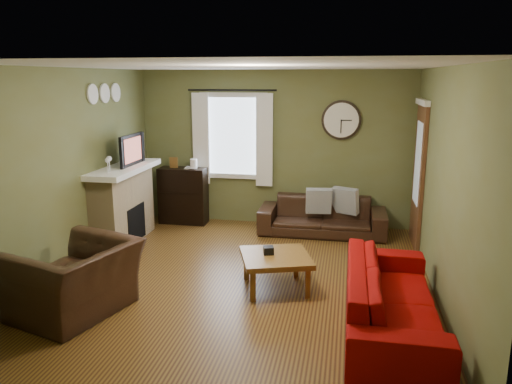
% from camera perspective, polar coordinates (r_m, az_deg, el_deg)
% --- Properties ---
extents(floor, '(4.60, 5.20, 0.00)m').
position_cam_1_polar(floor, '(6.33, -1.59, -10.08)').
color(floor, '#563817').
rests_on(floor, ground).
extents(ceiling, '(4.60, 5.20, 0.00)m').
position_cam_1_polar(ceiling, '(5.82, -1.75, 14.18)').
color(ceiling, white).
rests_on(ceiling, ground).
extents(wall_left, '(0.00, 5.20, 2.60)m').
position_cam_1_polar(wall_left, '(6.80, -20.96, 2.15)').
color(wall_left, '#5C6236').
rests_on(wall_left, ground).
extents(wall_right, '(0.00, 5.20, 2.60)m').
position_cam_1_polar(wall_right, '(5.90, 20.72, 0.62)').
color(wall_right, '#5C6236').
rests_on(wall_right, ground).
extents(wall_back, '(4.60, 0.00, 2.60)m').
position_cam_1_polar(wall_back, '(8.46, 2.11, 4.98)').
color(wall_back, '#5C6236').
rests_on(wall_back, ground).
extents(wall_front, '(4.60, 0.00, 2.60)m').
position_cam_1_polar(wall_front, '(3.53, -10.76, -6.76)').
color(wall_front, '#5C6236').
rests_on(wall_front, ground).
extents(fireplace, '(0.40, 1.40, 1.10)m').
position_cam_1_polar(fireplace, '(7.85, -14.94, -1.68)').
color(fireplace, tan).
rests_on(fireplace, floor).
extents(firebox, '(0.04, 0.60, 0.55)m').
position_cam_1_polar(firebox, '(7.84, -13.57, -3.52)').
color(firebox, black).
rests_on(firebox, fireplace).
extents(mantel, '(0.58, 1.60, 0.08)m').
position_cam_1_polar(mantel, '(7.71, -14.99, 2.56)').
color(mantel, white).
rests_on(mantel, fireplace).
extents(tv, '(0.08, 0.60, 0.35)m').
position_cam_1_polar(tv, '(7.81, -14.48, 4.30)').
color(tv, black).
rests_on(tv, mantel).
extents(tv_screen, '(0.02, 0.62, 0.36)m').
position_cam_1_polar(tv_screen, '(7.76, -13.96, 4.70)').
color(tv_screen, '#994C3F').
rests_on(tv_screen, mantel).
extents(medallion_left, '(0.28, 0.28, 0.03)m').
position_cam_1_polar(medallion_left, '(7.39, -18.17, 10.59)').
color(medallion_left, white).
rests_on(medallion_left, wall_left).
extents(medallion_mid, '(0.28, 0.28, 0.03)m').
position_cam_1_polar(medallion_mid, '(7.69, -16.92, 10.74)').
color(medallion_mid, white).
rests_on(medallion_mid, wall_left).
extents(medallion_right, '(0.28, 0.28, 0.03)m').
position_cam_1_polar(medallion_right, '(8.01, -15.75, 10.88)').
color(medallion_right, white).
rests_on(medallion_right, wall_left).
extents(window_pane, '(1.00, 0.02, 1.30)m').
position_cam_1_polar(window_pane, '(8.55, -2.58, 6.41)').
color(window_pane, silver).
rests_on(window_pane, wall_back).
extents(curtain_rod, '(0.03, 0.03, 1.50)m').
position_cam_1_polar(curtain_rod, '(8.40, -2.79, 11.56)').
color(curtain_rod, black).
rests_on(curtain_rod, wall_back).
extents(curtain_left, '(0.28, 0.04, 1.55)m').
position_cam_1_polar(curtain_left, '(8.60, -6.32, 6.05)').
color(curtain_left, white).
rests_on(curtain_left, wall_back).
extents(curtain_right, '(0.28, 0.04, 1.55)m').
position_cam_1_polar(curtain_right, '(8.35, 0.97, 5.91)').
color(curtain_right, white).
rests_on(curtain_right, wall_back).
extents(wall_clock, '(0.64, 0.06, 0.64)m').
position_cam_1_polar(wall_clock, '(8.26, 9.72, 8.10)').
color(wall_clock, white).
rests_on(wall_clock, wall_back).
extents(door, '(0.05, 0.90, 2.10)m').
position_cam_1_polar(door, '(7.74, 18.09, 1.70)').
color(door, brown).
rests_on(door, floor).
extents(bookshelf, '(0.81, 0.35, 0.97)m').
position_cam_1_polar(bookshelf, '(8.70, -8.31, -0.41)').
color(bookshelf, black).
rests_on(bookshelf, floor).
extents(book, '(0.20, 0.25, 0.02)m').
position_cam_1_polar(book, '(8.58, -8.07, 2.68)').
color(book, brown).
rests_on(book, bookshelf).
extents(sofa_brown, '(2.02, 0.79, 0.59)m').
position_cam_1_polar(sofa_brown, '(8.12, 7.57, -2.73)').
color(sofa_brown, black).
rests_on(sofa_brown, floor).
extents(pillow_left, '(0.42, 0.17, 0.40)m').
position_cam_1_polar(pillow_left, '(8.03, 7.18, -1.02)').
color(pillow_left, gray).
rests_on(pillow_left, sofa_brown).
extents(pillow_right, '(0.43, 0.29, 0.42)m').
position_cam_1_polar(pillow_right, '(8.11, 10.17, -0.98)').
color(pillow_right, gray).
rests_on(pillow_right, sofa_brown).
extents(sofa_red, '(0.88, 2.25, 0.66)m').
position_cam_1_polar(sofa_red, '(5.26, 15.25, -11.60)').
color(sofa_red, '#810403').
rests_on(sofa_red, floor).
extents(armchair, '(1.32, 1.42, 0.76)m').
position_cam_1_polar(armchair, '(5.71, -19.99, -9.39)').
color(armchair, black).
rests_on(armchair, floor).
extents(coffee_table, '(0.99, 0.99, 0.42)m').
position_cam_1_polar(coffee_table, '(6.04, 2.24, -9.09)').
color(coffee_table, brown).
rests_on(coffee_table, floor).
extents(tissue_box, '(0.15, 0.15, 0.09)m').
position_cam_1_polar(tissue_box, '(6.01, 1.43, -7.25)').
color(tissue_box, black).
rests_on(tissue_box, coffee_table).
extents(wine_glass_a, '(0.07, 0.07, 0.20)m').
position_cam_1_polar(wine_glass_a, '(7.25, -16.58, 2.94)').
color(wine_glass_a, white).
rests_on(wine_glass_a, mantel).
extents(wine_glass_b, '(0.08, 0.08, 0.22)m').
position_cam_1_polar(wine_glass_b, '(7.29, -16.41, 3.07)').
color(wine_glass_b, white).
rests_on(wine_glass_b, mantel).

